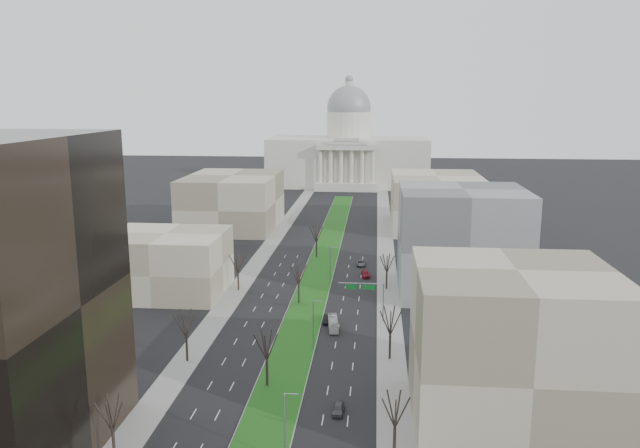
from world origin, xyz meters
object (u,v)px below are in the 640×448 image
Objects in this scene: car_black at (328,318)px; car_red at (365,274)px; car_grey_near at (338,408)px; box_van at (333,323)px; car_grey_far at (361,263)px.

car_red is at bearing 79.97° from car_black.
car_grey_near is 36.76m from car_black.
car_grey_near is 0.53× the size of box_van.
car_red is at bearing 74.35° from box_van.
car_red is 1.03× the size of car_grey_far.
box_van is at bearing -97.20° from car_grey_far.
box_van reaches higher than car_grey_far.
car_black is 0.63× the size of box_van.
car_black is 43.63m from car_grey_far.
box_van is (-5.58, -36.35, 0.33)m from car_red.
car_black is at bearing 103.23° from box_van.
car_grey_far is at bearing 84.60° from car_black.
car_red is (2.51, 69.32, 0.04)m from car_grey_near.
car_black is (-4.37, 36.50, 0.11)m from car_grey_near.
car_grey_far is at bearing 91.92° from car_grey_near.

